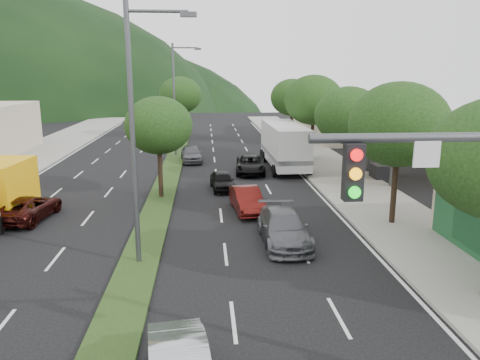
{
  "coord_description": "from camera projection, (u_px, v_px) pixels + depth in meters",
  "views": [
    {
      "loc": [
        2.73,
        -9.76,
        7.46
      ],
      "look_at": [
        4.42,
        12.83,
        2.25
      ],
      "focal_mm": 35.0,
      "sensor_mm": 36.0,
      "label": 1
    }
  ],
  "objects": [
    {
      "name": "sidewalk_right",
      "position": [
        332.0,
        170.0,
        36.15
      ],
      "size": [
        5.0,
        90.0,
        0.15
      ],
      "primitive_type": "cube",
      "color": "gray",
      "rests_on": "ground"
    },
    {
      "name": "median",
      "position": [
        172.0,
        166.0,
        38.16
      ],
      "size": [
        1.6,
        56.0,
        0.12
      ],
      "primitive_type": "cube",
      "color": "#1C3513",
      "rests_on": "ground"
    },
    {
      "name": "gas_canopy",
      "position": [
        438.0,
        114.0,
        32.68
      ],
      "size": [
        12.2,
        8.2,
        5.25
      ],
      "color": "silver",
      "rests_on": "ground"
    },
    {
      "name": "bldg_right_far",
      "position": [
        349.0,
        115.0,
        54.56
      ],
      "size": [
        10.0,
        16.0,
        5.2
      ],
      "primitive_type": "cube",
      "color": "#C0B398",
      "rests_on": "ground"
    },
    {
      "name": "tree_r_b",
      "position": [
        399.0,
        125.0,
        22.37
      ],
      "size": [
        4.8,
        4.8,
        6.94
      ],
      "color": "black",
      "rests_on": "sidewalk_right"
    },
    {
      "name": "tree_r_c",
      "position": [
        349.0,
        116.0,
        30.21
      ],
      "size": [
        4.4,
        4.4,
        6.48
      ],
      "color": "black",
      "rests_on": "sidewalk_right"
    },
    {
      "name": "tree_r_d",
      "position": [
        314.0,
        100.0,
        39.83
      ],
      "size": [
        5.0,
        5.0,
        7.17
      ],
      "color": "black",
      "rests_on": "sidewalk_right"
    },
    {
      "name": "tree_r_e",
      "position": [
        292.0,
        97.0,
        49.61
      ],
      "size": [
        4.6,
        4.6,
        6.71
      ],
      "color": "black",
      "rests_on": "sidewalk_right"
    },
    {
      "name": "tree_med_near",
      "position": [
        159.0,
        126.0,
        27.46
      ],
      "size": [
        4.0,
        4.0,
        6.02
      ],
      "color": "black",
      "rests_on": "median"
    },
    {
      "name": "tree_med_far",
      "position": [
        180.0,
        95.0,
        52.6
      ],
      "size": [
        4.8,
        4.8,
        6.94
      ],
      "color": "black",
      "rests_on": "median"
    },
    {
      "name": "streetlight_near",
      "position": [
        138.0,
        124.0,
        17.5
      ],
      "size": [
        2.6,
        0.25,
        10.0
      ],
      "color": "#47494C",
      "rests_on": "ground"
    },
    {
      "name": "streetlight_mid",
      "position": [
        176.0,
        94.0,
        41.8
      ],
      "size": [
        2.6,
        0.25,
        10.0
      ],
      "color": "#47494C",
      "rests_on": "ground"
    },
    {
      "name": "suv_maroon",
      "position": [
        29.0,
        208.0,
        24.22
      ],
      "size": [
        2.64,
        4.72,
        1.25
      ],
      "primitive_type": "imported",
      "rotation": [
        0.0,
        0.0,
        3.01
      ],
      "color": "black",
      "rests_on": "ground"
    },
    {
      "name": "car_queue_a",
      "position": [
        222.0,
        181.0,
        30.41
      ],
      "size": [
        1.74,
        3.64,
        1.2
      ],
      "primitive_type": "imported",
      "rotation": [
        0.0,
        0.0,
        0.09
      ],
      "color": "black",
      "rests_on": "ground"
    },
    {
      "name": "car_queue_b",
      "position": [
        284.0,
        228.0,
        20.84
      ],
      "size": [
        2.05,
        4.94,
        1.43
      ],
      "primitive_type": "imported",
      "rotation": [
        0.0,
        0.0,
        0.01
      ],
      "color": "#535359",
      "rests_on": "ground"
    },
    {
      "name": "car_queue_c",
      "position": [
        247.0,
        200.0,
        25.62
      ],
      "size": [
        1.81,
        4.15,
        1.33
      ],
      "primitive_type": "imported",
      "rotation": [
        0.0,
        0.0,
        0.1
      ],
      "color": "#52100D",
      "rests_on": "ground"
    },
    {
      "name": "car_queue_d",
      "position": [
        250.0,
        165.0,
        35.43
      ],
      "size": [
        2.53,
        4.83,
        1.3
      ],
      "primitive_type": "imported",
      "rotation": [
        0.0,
        0.0,
        -0.08
      ],
      "color": "black",
      "rests_on": "ground"
    },
    {
      "name": "car_queue_e",
      "position": [
        191.0,
        154.0,
        39.94
      ],
      "size": [
        2.06,
        4.27,
        1.41
      ],
      "primitive_type": "imported",
      "rotation": [
        0.0,
        0.0,
        0.1
      ],
      "color": "#4E4F54",
      "rests_on": "ground"
    },
    {
      "name": "motorhome",
      "position": [
        284.0,
        145.0,
        37.18
      ],
      "size": [
        2.96,
        9.12,
        3.49
      ],
      "rotation": [
        0.0,
        0.0,
        0.01
      ],
      "color": "silver",
      "rests_on": "ground"
    }
  ]
}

